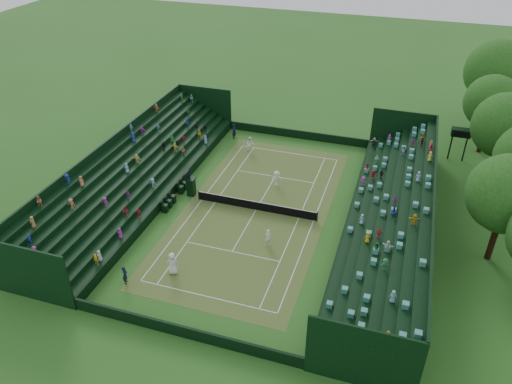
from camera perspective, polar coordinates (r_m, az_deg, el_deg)
ground at (r=46.55m, az=0.00°, el=-2.08°), size 160.00×160.00×0.00m
court_surface at (r=46.55m, az=0.00°, el=-2.07°), size 12.97×26.77×0.01m
perimeter_wall_north at (r=59.59m, az=4.76°, el=6.61°), size 17.17×0.20×1.00m
perimeter_wall_south at (r=35.15m, az=-8.33°, el=-15.49°), size 17.17×0.20×1.00m
perimeter_wall_east at (r=44.85m, az=10.38°, el=-3.42°), size 0.20×31.77×1.00m
perimeter_wall_west at (r=49.13m, az=-9.45°, el=0.17°), size 0.20×31.77×1.00m
north_grandstand at (r=44.14m, az=15.86°, el=-3.23°), size 6.60×32.00×4.90m
south_grandstand at (r=50.48m, az=-13.81°, el=1.96°), size 6.60×32.00×4.90m
tennis_net at (r=46.25m, az=0.00°, el=-1.54°), size 11.67×0.10×1.06m
scoreboard_tower at (r=57.68m, az=22.37°, el=6.17°), size 2.00×1.00×3.70m
tree_row at (r=52.21m, az=27.00°, el=6.43°), size 8.70×36.49×11.05m
umpire_chair at (r=48.49m, az=-7.46°, el=0.86°), size 0.89×0.89×2.81m
courtside_chairs at (r=48.67m, az=-9.06°, el=-0.22°), size 0.53×5.50×1.15m
player_near_west at (r=39.58m, az=-9.51°, el=-8.07°), size 1.11×0.92×1.94m
player_near_east at (r=41.90m, az=1.38°, el=-5.20°), size 0.70×0.63×1.61m
player_far_west at (r=56.17m, az=-0.68°, el=5.47°), size 1.01×0.88×1.77m
player_far_east at (r=49.89m, az=2.37°, el=1.59°), size 1.21×1.01×1.62m
line_judge_north at (r=59.14m, az=-2.51°, el=6.95°), size 0.55×0.74×1.86m
line_judge_south at (r=39.61m, az=-14.74°, el=-9.15°), size 0.56×0.67×1.58m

